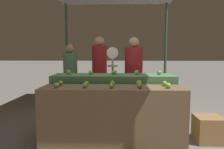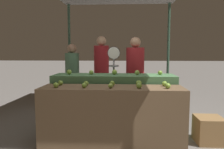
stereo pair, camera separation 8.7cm
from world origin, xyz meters
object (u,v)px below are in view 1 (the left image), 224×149
at_px(person_customer_left, 100,67).
at_px(wooden_crate_side, 208,129).
at_px(person_customer_right, 70,73).
at_px(person_vendor_at_scale, 134,71).
at_px(produce_scale, 113,67).

relative_size(person_customer_left, wooden_crate_side, 4.44).
xyz_separation_m(person_customer_left, person_customer_right, (-0.62, -0.40, -0.11)).
distance_m(person_customer_right, wooden_crate_side, 3.02).
height_order(person_vendor_at_scale, wooden_crate_side, person_vendor_at_scale).
relative_size(person_vendor_at_scale, person_customer_left, 0.96).
bearing_deg(person_customer_left, person_vendor_at_scale, 132.30).
bearing_deg(person_customer_left, person_customer_right, 25.76).
height_order(produce_scale, person_customer_right, person_customer_right).
bearing_deg(produce_scale, person_customer_left, 110.66).
xyz_separation_m(person_customer_right, wooden_crate_side, (2.46, -1.61, -0.70)).
bearing_deg(person_customer_left, wooden_crate_side, 125.52).
relative_size(produce_scale, person_vendor_at_scale, 0.88).
bearing_deg(produce_scale, wooden_crate_side, -36.23).
bearing_deg(person_customer_right, person_vendor_at_scale, -170.86).
distance_m(person_customer_left, wooden_crate_side, 2.84).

